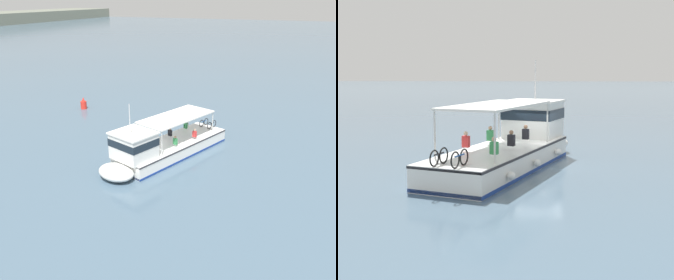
{
  "view_description": "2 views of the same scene",
  "coord_description": "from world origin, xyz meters",
  "views": [
    {
      "loc": [
        -23.91,
        -12.34,
        12.32
      ],
      "look_at": [
        1.6,
        -1.57,
        1.4
      ],
      "focal_mm": 38.85,
      "sensor_mm": 36.0,
      "label": 1
    },
    {
      "loc": [
        25.11,
        0.14,
        4.72
      ],
      "look_at": [
        1.6,
        -1.57,
        1.4
      ],
      "focal_mm": 52.7,
      "sensor_mm": 36.0,
      "label": 2
    }
  ],
  "objects": [
    {
      "name": "ferry_main",
      "position": [
        0.65,
        -1.23,
        1.02
      ],
      "size": [
        13.02,
        7.08,
        5.32
      ],
      "color": "white",
      "rests_on": "ground"
    },
    {
      "name": "ground_plane",
      "position": [
        0.0,
        0.0,
        0.0
      ],
      "size": [
        400.0,
        400.0,
        0.0
      ],
      "primitive_type": "plane",
      "color": "slate"
    }
  ]
}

